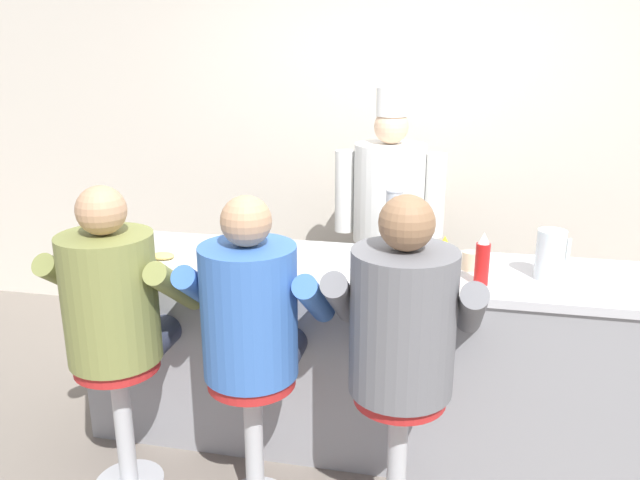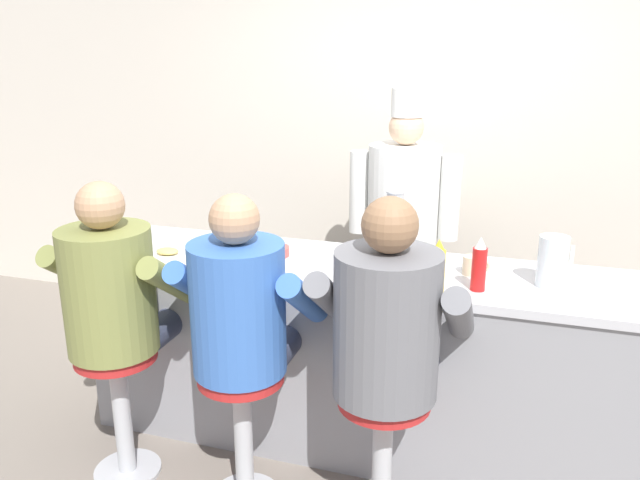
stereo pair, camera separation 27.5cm
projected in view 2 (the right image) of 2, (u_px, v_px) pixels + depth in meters
The scene contains 15 objects.
ground_plane at pixel (365, 480), 2.95m from camera, with size 20.00×20.00×0.00m, color slate.
wall_back at pixel (432, 144), 4.18m from camera, with size 10.00×0.06×2.70m.
diner_counter at pixel (382, 358), 3.11m from camera, with size 3.02×0.66×0.96m.
ketchup_bottle_red at pixel (479, 265), 2.67m from camera, with size 0.06×0.06×0.24m.
mustard_bottle_yellow at pixel (438, 267), 2.65m from camera, with size 0.06×0.06×0.24m.
water_pitcher_clear at pixel (553, 262), 2.71m from camera, with size 0.15×0.13×0.23m.
breakfast_plate at pixel (168, 255), 3.12m from camera, with size 0.26×0.26×0.05m.
cereal_bowl at pixel (274, 251), 3.15m from camera, with size 0.16×0.16×0.05m.
coffee_mug_tan at pixel (472, 265), 2.88m from camera, with size 0.13×0.08×0.09m.
cup_stack_steel at pixel (394, 228), 2.97m from camera, with size 0.09×0.09×0.37m.
napkin_dispenser_chrome at pixel (422, 264), 2.86m from camera, with size 0.10×0.06×0.11m.
diner_seated_olive at pixel (115, 299), 2.79m from camera, with size 0.61×0.60×1.43m.
diner_seated_blue at pixel (242, 318), 2.61m from camera, with size 0.60×0.59×1.42m.
diner_seated_grey at pixel (388, 334), 2.43m from camera, with size 0.62×0.62×1.45m.
cook_in_whites_near at pixel (403, 218), 3.85m from camera, with size 0.68×0.44×1.74m.
Camera 2 is at (0.55, -2.44, 1.95)m, focal length 35.00 mm.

